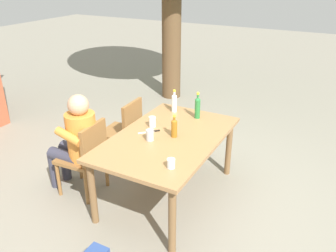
{
  "coord_description": "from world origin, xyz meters",
  "views": [
    {
      "loc": [
        -2.87,
        -1.53,
        2.37
      ],
      "look_at": [
        0.0,
        0.0,
        0.86
      ],
      "focal_mm": 37.05,
      "sensor_mm": 36.0,
      "label": 1
    }
  ],
  "objects_px": {
    "cup_white": "(152,122)",
    "bottle_green": "(198,107)",
    "chair_far_left": "(86,155)",
    "cup_glass": "(171,163)",
    "bottle_amber": "(174,127)",
    "cup_steel": "(150,135)",
    "table_knife": "(151,132)",
    "chair_far_right": "(125,129)",
    "person_in_white_shirt": "(77,139)",
    "bottle_clear": "(174,102)",
    "dining_table": "(168,143)"
  },
  "relations": [
    {
      "from": "bottle_amber",
      "to": "chair_far_right",
      "type": "bearing_deg",
      "value": 68.23
    },
    {
      "from": "chair_far_left",
      "to": "cup_white",
      "type": "xyz_separation_m",
      "value": [
        0.5,
        -0.55,
        0.31
      ]
    },
    {
      "from": "cup_steel",
      "to": "chair_far_right",
      "type": "bearing_deg",
      "value": 52.3
    },
    {
      "from": "dining_table",
      "to": "table_knife",
      "type": "bearing_deg",
      "value": 88.61
    },
    {
      "from": "bottle_clear",
      "to": "cup_steel",
      "type": "height_order",
      "value": "bottle_clear"
    },
    {
      "from": "table_knife",
      "to": "bottle_clear",
      "type": "bearing_deg",
      "value": 3.71
    },
    {
      "from": "bottle_clear",
      "to": "table_knife",
      "type": "relative_size",
      "value": 1.49
    },
    {
      "from": "chair_far_right",
      "to": "person_in_white_shirt",
      "type": "bearing_deg",
      "value": 171.67
    },
    {
      "from": "cup_glass",
      "to": "table_knife",
      "type": "bearing_deg",
      "value": 44.4
    },
    {
      "from": "dining_table",
      "to": "chair_far_right",
      "type": "relative_size",
      "value": 1.9
    },
    {
      "from": "bottle_amber",
      "to": "bottle_green",
      "type": "bearing_deg",
      "value": -1.35
    },
    {
      "from": "bottle_clear",
      "to": "bottle_amber",
      "type": "bearing_deg",
      "value": -152.95
    },
    {
      "from": "cup_white",
      "to": "bottle_clear",
      "type": "bearing_deg",
      "value": -1.41
    },
    {
      "from": "bottle_green",
      "to": "cup_white",
      "type": "distance_m",
      "value": 0.58
    },
    {
      "from": "bottle_amber",
      "to": "table_knife",
      "type": "height_order",
      "value": "bottle_amber"
    },
    {
      "from": "cup_white",
      "to": "bottle_green",
      "type": "bearing_deg",
      "value": -36.51
    },
    {
      "from": "chair_far_right",
      "to": "table_knife",
      "type": "height_order",
      "value": "chair_far_right"
    },
    {
      "from": "chair_far_left",
      "to": "table_knife",
      "type": "bearing_deg",
      "value": -58.34
    },
    {
      "from": "cup_steel",
      "to": "table_knife",
      "type": "height_order",
      "value": "cup_steel"
    },
    {
      "from": "cup_white",
      "to": "table_knife",
      "type": "distance_m",
      "value": 0.15
    },
    {
      "from": "dining_table",
      "to": "cup_white",
      "type": "distance_m",
      "value": 0.33
    },
    {
      "from": "person_in_white_shirt",
      "to": "cup_steel",
      "type": "distance_m",
      "value": 0.84
    },
    {
      "from": "bottle_green",
      "to": "cup_white",
      "type": "height_order",
      "value": "bottle_green"
    },
    {
      "from": "chair_far_right",
      "to": "cup_steel",
      "type": "bearing_deg",
      "value": -127.7
    },
    {
      "from": "chair_far_left",
      "to": "bottle_amber",
      "type": "relative_size",
      "value": 3.53
    },
    {
      "from": "chair_far_right",
      "to": "bottle_green",
      "type": "xyz_separation_m",
      "value": [
        0.22,
        -0.89,
        0.39
      ]
    },
    {
      "from": "chair_far_left",
      "to": "cup_glass",
      "type": "height_order",
      "value": "chair_far_left"
    },
    {
      "from": "bottle_amber",
      "to": "cup_glass",
      "type": "distance_m",
      "value": 0.62
    },
    {
      "from": "chair_far_left",
      "to": "bottle_amber",
      "type": "xyz_separation_m",
      "value": [
        0.39,
        -0.88,
        0.36
      ]
    },
    {
      "from": "dining_table",
      "to": "bottle_green",
      "type": "xyz_separation_m",
      "value": [
        0.59,
        -0.07,
        0.22
      ]
    },
    {
      "from": "cup_glass",
      "to": "table_knife",
      "type": "distance_m",
      "value": 0.76
    },
    {
      "from": "bottle_amber",
      "to": "table_knife",
      "type": "distance_m",
      "value": 0.29
    },
    {
      "from": "chair_far_left",
      "to": "cup_steel",
      "type": "relative_size",
      "value": 7.51
    },
    {
      "from": "chair_far_right",
      "to": "bottle_green",
      "type": "distance_m",
      "value": 1.0
    },
    {
      "from": "person_in_white_shirt",
      "to": "bottle_green",
      "type": "relative_size",
      "value": 3.73
    },
    {
      "from": "chair_far_right",
      "to": "bottle_clear",
      "type": "xyz_separation_m",
      "value": [
        0.27,
        -0.56,
        0.37
      ]
    },
    {
      "from": "chair_far_right",
      "to": "cup_steel",
      "type": "height_order",
      "value": "chair_far_right"
    },
    {
      "from": "chair_far_right",
      "to": "cup_steel",
      "type": "relative_size",
      "value": 7.51
    },
    {
      "from": "bottle_clear",
      "to": "person_in_white_shirt",
      "type": "bearing_deg",
      "value": 146.41
    },
    {
      "from": "bottle_clear",
      "to": "cup_white",
      "type": "height_order",
      "value": "bottle_clear"
    },
    {
      "from": "chair_far_right",
      "to": "bottle_amber",
      "type": "distance_m",
      "value": 1.01
    },
    {
      "from": "bottle_amber",
      "to": "bottle_clear",
      "type": "relative_size",
      "value": 0.88
    },
    {
      "from": "chair_far_right",
      "to": "table_knife",
      "type": "relative_size",
      "value": 4.65
    },
    {
      "from": "chair_far_left",
      "to": "cup_steel",
      "type": "height_order",
      "value": "chair_far_left"
    },
    {
      "from": "dining_table",
      "to": "bottle_amber",
      "type": "height_order",
      "value": "bottle_amber"
    },
    {
      "from": "cup_glass",
      "to": "cup_steel",
      "type": "xyz_separation_m",
      "value": [
        0.37,
        0.44,
        0.01
      ]
    },
    {
      "from": "bottle_amber",
      "to": "cup_steel",
      "type": "relative_size",
      "value": 2.13
    },
    {
      "from": "chair_far_left",
      "to": "bottle_green",
      "type": "distance_m",
      "value": 1.37
    },
    {
      "from": "dining_table",
      "to": "chair_far_left",
      "type": "distance_m",
      "value": 0.91
    },
    {
      "from": "cup_steel",
      "to": "table_knife",
      "type": "distance_m",
      "value": 0.2
    }
  ]
}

